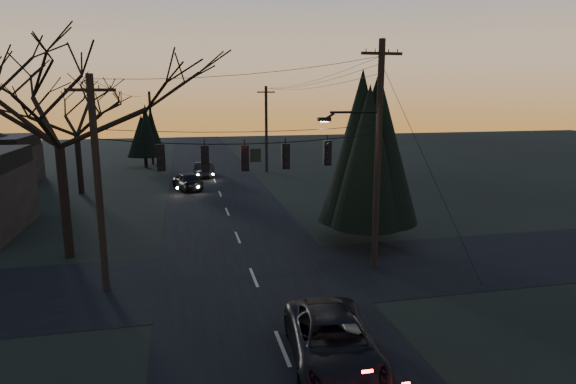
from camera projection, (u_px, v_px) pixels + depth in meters
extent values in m
cube|color=black|center=(230.00, 219.00, 30.23)|extent=(8.00, 120.00, 0.02)
cube|color=black|center=(254.00, 278.00, 20.66)|extent=(60.00, 7.00, 0.02)
cylinder|color=black|center=(246.00, 136.00, 19.39)|extent=(11.50, 0.04, 0.04)
cylinder|color=black|center=(65.00, 203.00, 22.72)|extent=(0.44, 0.44, 5.35)
cylinder|color=black|center=(375.00, 227.00, 25.63)|extent=(0.36, 0.36, 1.60)
cone|color=black|center=(378.00, 158.00, 24.88)|extent=(4.51, 4.51, 6.62)
cylinder|color=black|center=(79.00, 165.00, 37.55)|extent=(0.44, 0.44, 4.59)
cylinder|color=black|center=(146.00, 160.00, 51.40)|extent=(0.36, 0.36, 1.60)
cone|color=black|center=(144.00, 133.00, 50.83)|extent=(3.28, 3.28, 4.91)
imported|color=black|center=(333.00, 342.00, 13.87)|extent=(2.95, 5.44, 1.45)
imported|color=black|center=(187.00, 181.00, 39.54)|extent=(2.75, 4.63, 1.48)
imported|color=black|center=(204.00, 169.00, 45.63)|extent=(2.11, 4.45, 1.41)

